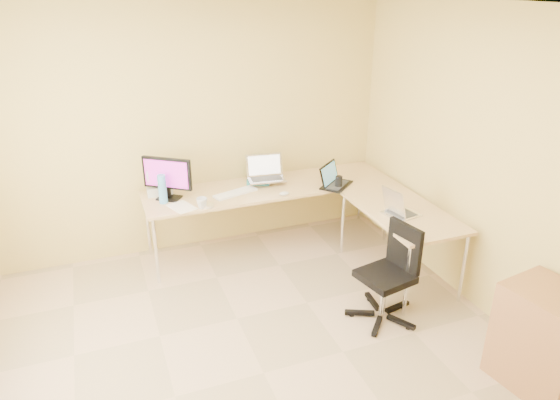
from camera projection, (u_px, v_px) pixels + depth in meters
name	position (u px, v px, depth m)	size (l,w,h in m)	color
floor	(264.00, 373.00, 3.85)	(4.50, 4.50, 0.00)	tan
ceiling	(258.00, 7.00, 2.82)	(4.50, 4.50, 0.00)	white
wall_back	(191.00, 131.00, 5.26)	(4.50, 4.50, 0.00)	tan
wall_right	(512.00, 178.00, 4.02)	(4.50, 4.50, 0.00)	tan
desk_main	(271.00, 217.00, 5.53)	(2.65, 0.70, 0.73)	tan
desk_return	(398.00, 243.00, 4.99)	(0.70, 1.30, 0.73)	tan
monitor	(167.00, 178.00, 4.99)	(0.50, 0.16, 0.43)	black
book_stack	(258.00, 178.00, 5.52)	(0.24, 0.33, 0.05)	#226B6A
laptop_center	(266.00, 168.00, 5.36)	(0.39, 0.30, 0.25)	silver
laptop_black	(337.00, 175.00, 5.34)	(0.38, 0.28, 0.24)	black
keyboard	(235.00, 193.00, 5.18)	(0.47, 0.13, 0.02)	white
mouse	(284.00, 194.00, 5.15)	(0.10, 0.07, 0.04)	silver
mug	(202.00, 203.00, 4.85)	(0.11, 0.11, 0.10)	silver
cd_stack	(208.00, 206.00, 4.88)	(0.12, 0.12, 0.03)	white
water_bottle	(162.00, 189.00, 4.92)	(0.08, 0.08, 0.29)	#4D96D2
papers	(182.00, 207.00, 4.88)	(0.19, 0.28, 0.01)	white
white_box	(160.00, 190.00, 5.17)	(0.25, 0.18, 0.09)	beige
desk_fan	(159.00, 180.00, 5.13)	(0.25, 0.25, 0.31)	white
black_cup	(339.00, 182.00, 5.32)	(0.07, 0.07, 0.13)	black
laptop_return	(402.00, 203.00, 4.69)	(0.27, 0.34, 0.23)	silver
office_chair	(386.00, 268.00, 4.30)	(0.52, 0.52, 0.87)	black
cabinet	(544.00, 342.00, 3.63)	(0.48, 0.60, 0.83)	#AA7A35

